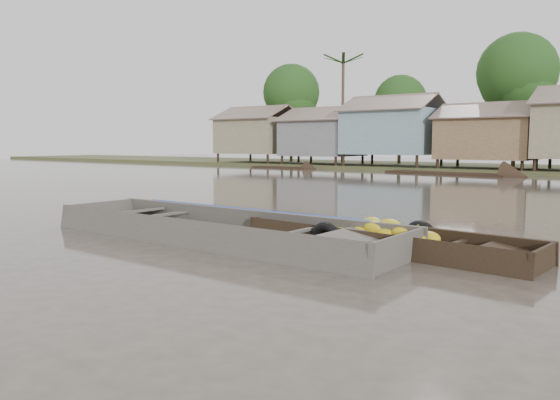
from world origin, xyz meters
The scene contains 3 objects.
ground centered at (0.00, 0.00, 0.00)m, with size 120.00×120.00×0.00m, color #453D35.
banana_boat centered at (2.09, 1.51, 0.16)m, with size 5.68×1.83×0.76m.
viewer_boat centered at (-0.89, 0.49, 0.07)m, with size 8.01×2.23×0.64m.
Camera 1 is at (6.45, -7.47, 1.92)m, focal length 35.00 mm.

